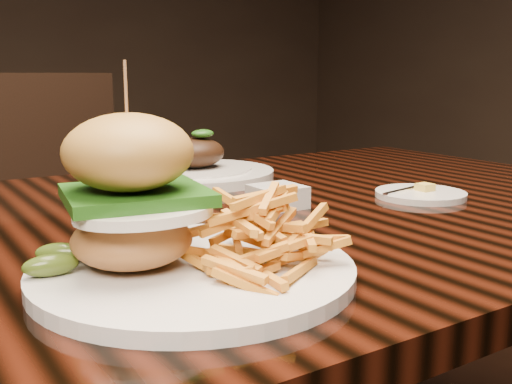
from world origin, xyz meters
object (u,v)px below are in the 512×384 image
burger_plate (186,224)px  chair_far (69,224)px  far_dish (196,170)px  dining_table (202,266)px

burger_plate → chair_far: bearing=101.7°
burger_plate → far_dish: 0.57m
dining_table → chair_far: chair_far is taller
burger_plate → far_dish: burger_plate is taller
burger_plate → chair_far: 1.17m
far_dish → chair_far: chair_far is taller
burger_plate → far_dish: bearing=83.2°
far_dish → chair_far: (-0.08, 0.62, -0.23)m
far_dish → chair_far: size_ratio=0.31×
dining_table → far_dish: (0.13, 0.27, 0.09)m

